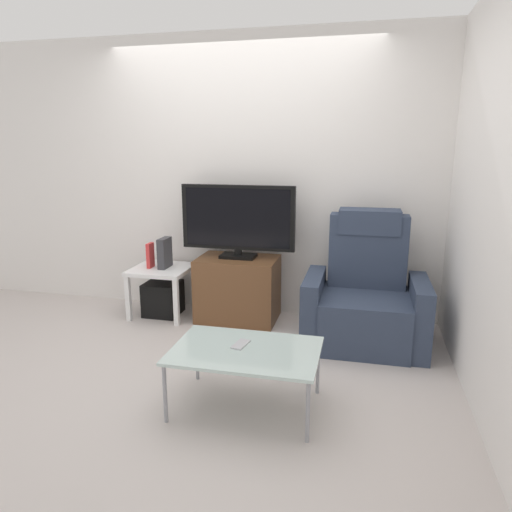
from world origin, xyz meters
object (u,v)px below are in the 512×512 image
at_px(television, 238,220).
at_px(book_upright, 150,255).
at_px(recliner_armchair, 365,298).
at_px(coffee_table, 246,353).
at_px(subwoofer_box, 163,298).
at_px(side_table, 162,275).
at_px(cell_phone, 241,344).
at_px(tv_stand, 238,289).
at_px(game_console, 165,253).

bearing_deg(television, book_upright, -174.32).
relative_size(recliner_armchair, coffee_table, 1.20).
distance_m(subwoofer_box, book_upright, 0.44).
xyz_separation_m(side_table, book_upright, (-0.10, -0.02, 0.19)).
bearing_deg(cell_phone, subwoofer_box, 140.13).
xyz_separation_m(tv_stand, coffee_table, (0.45, -1.46, 0.07)).
xyz_separation_m(subwoofer_box, game_console, (0.04, 0.01, 0.45)).
xyz_separation_m(tv_stand, television, (-0.00, 0.02, 0.65)).
relative_size(tv_stand, coffee_table, 0.81).
bearing_deg(subwoofer_box, coffee_table, -49.93).
bearing_deg(cell_phone, game_console, 139.05).
bearing_deg(subwoofer_box, cell_phone, -49.98).
distance_m(tv_stand, side_table, 0.75).
xyz_separation_m(side_table, coffee_table, (1.19, -1.42, -0.03)).
distance_m(recliner_armchair, side_table, 1.91).
relative_size(game_console, cell_phone, 1.90).
bearing_deg(television, cell_phone, -74.13).
bearing_deg(recliner_armchair, coffee_table, -127.45).
height_order(television, recliner_armchair, television).
height_order(side_table, book_upright, book_upright).
distance_m(book_upright, coffee_table, 1.91).
xyz_separation_m(recliner_armchair, book_upright, (-2.00, 0.18, 0.21)).
relative_size(subwoofer_box, book_upright, 1.36).
height_order(television, subwoofer_box, television).
bearing_deg(side_table, subwoofer_box, -45.00).
distance_m(side_table, game_console, 0.22).
bearing_deg(book_upright, game_console, 12.53).
bearing_deg(game_console, coffee_table, -50.96).
distance_m(recliner_armchair, coffee_table, 1.41).
bearing_deg(book_upright, cell_phone, -47.19).
relative_size(tv_stand, cell_phone, 4.88).
distance_m(tv_stand, recliner_armchair, 1.19).
relative_size(recliner_armchair, subwoofer_box, 3.37).
distance_m(television, recliner_armchair, 1.32).
xyz_separation_m(subwoofer_box, coffee_table, (1.19, -1.42, 0.21)).
distance_m(recliner_armchair, game_console, 1.89).
bearing_deg(side_table, television, 4.91).
relative_size(television, recliner_armchair, 0.97).
height_order(subwoofer_box, game_console, game_console).
distance_m(side_table, coffee_table, 1.85).
height_order(tv_stand, subwoofer_box, tv_stand).
height_order(recliner_armchair, game_console, recliner_armchair).
bearing_deg(tv_stand, subwoofer_box, -176.54).
relative_size(subwoofer_box, game_console, 1.13).
height_order(subwoofer_box, book_upright, book_upright).
xyz_separation_m(television, game_console, (-0.70, -0.05, -0.33)).
bearing_deg(television, tv_stand, -90.00).
distance_m(television, cell_phone, 1.58).
height_order(game_console, cell_phone, game_console).
bearing_deg(coffee_table, television, 106.97).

